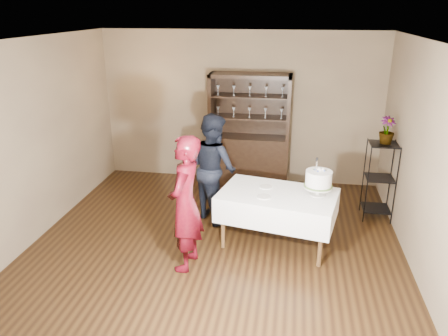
{
  "coord_description": "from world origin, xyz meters",
  "views": [
    {
      "loc": [
        0.95,
        -5.17,
        3.07
      ],
      "look_at": [
        0.09,
        0.1,
        1.08
      ],
      "focal_mm": 35.0,
      "sensor_mm": 36.0,
      "label": 1
    }
  ],
  "objects_px": {
    "woman": "(185,204)",
    "potted_plant": "(387,130)",
    "cake_table": "(277,205)",
    "cake": "(319,180)",
    "china_hutch": "(249,149)",
    "man": "(213,167)",
    "plant_etagere": "(379,178)"
  },
  "relations": [
    {
      "from": "china_hutch",
      "to": "cake_table",
      "type": "xyz_separation_m",
      "value": [
        0.61,
        -2.1,
        -0.09
      ]
    },
    {
      "from": "cake",
      "to": "plant_etagere",
      "type": "bearing_deg",
      "value": 46.83
    },
    {
      "from": "cake",
      "to": "man",
      "type": "bearing_deg",
      "value": 157.27
    },
    {
      "from": "woman",
      "to": "china_hutch",
      "type": "bearing_deg",
      "value": 175.04
    },
    {
      "from": "woman",
      "to": "man",
      "type": "height_order",
      "value": "woman"
    },
    {
      "from": "china_hutch",
      "to": "man",
      "type": "xyz_separation_m",
      "value": [
        -0.38,
        -1.45,
        0.15
      ]
    },
    {
      "from": "cake",
      "to": "potted_plant",
      "type": "relative_size",
      "value": 1.31
    },
    {
      "from": "plant_etagere",
      "to": "potted_plant",
      "type": "relative_size",
      "value": 3.01
    },
    {
      "from": "man",
      "to": "cake",
      "type": "distance_m",
      "value": 1.63
    },
    {
      "from": "woman",
      "to": "potted_plant",
      "type": "bearing_deg",
      "value": 129.2
    },
    {
      "from": "cake",
      "to": "potted_plant",
      "type": "height_order",
      "value": "potted_plant"
    },
    {
      "from": "cake_table",
      "to": "man",
      "type": "bearing_deg",
      "value": 146.52
    },
    {
      "from": "cake_table",
      "to": "man",
      "type": "distance_m",
      "value": 1.21
    },
    {
      "from": "plant_etagere",
      "to": "cake_table",
      "type": "relative_size",
      "value": 0.72
    },
    {
      "from": "woman",
      "to": "cake",
      "type": "xyz_separation_m",
      "value": [
        1.59,
        0.75,
        0.11
      ]
    },
    {
      "from": "china_hutch",
      "to": "man",
      "type": "height_order",
      "value": "china_hutch"
    },
    {
      "from": "plant_etagere",
      "to": "man",
      "type": "height_order",
      "value": "man"
    },
    {
      "from": "cake_table",
      "to": "cake",
      "type": "xyz_separation_m",
      "value": [
        0.51,
        0.03,
        0.39
      ]
    },
    {
      "from": "potted_plant",
      "to": "woman",
      "type": "bearing_deg",
      "value": -145.26
    },
    {
      "from": "china_hutch",
      "to": "cake_table",
      "type": "height_order",
      "value": "china_hutch"
    },
    {
      "from": "cake",
      "to": "woman",
      "type": "bearing_deg",
      "value": -154.83
    },
    {
      "from": "china_hutch",
      "to": "cake_table",
      "type": "distance_m",
      "value": 2.19
    },
    {
      "from": "china_hutch",
      "to": "plant_etagere",
      "type": "relative_size",
      "value": 1.67
    },
    {
      "from": "plant_etagere",
      "to": "cake",
      "type": "bearing_deg",
      "value": -133.17
    },
    {
      "from": "man",
      "to": "woman",
      "type": "bearing_deg",
      "value": 131.49
    },
    {
      "from": "woman",
      "to": "potted_plant",
      "type": "distance_m",
      "value": 3.17
    },
    {
      "from": "china_hutch",
      "to": "potted_plant",
      "type": "relative_size",
      "value": 5.01
    },
    {
      "from": "china_hutch",
      "to": "plant_etagere",
      "type": "height_order",
      "value": "china_hutch"
    },
    {
      "from": "plant_etagere",
      "to": "man",
      "type": "bearing_deg",
      "value": -170.89
    },
    {
      "from": "china_hutch",
      "to": "woman",
      "type": "bearing_deg",
      "value": -99.42
    },
    {
      "from": "plant_etagere",
      "to": "china_hutch",
      "type": "bearing_deg",
      "value": 153.17
    },
    {
      "from": "china_hutch",
      "to": "cake",
      "type": "height_order",
      "value": "china_hutch"
    }
  ]
}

